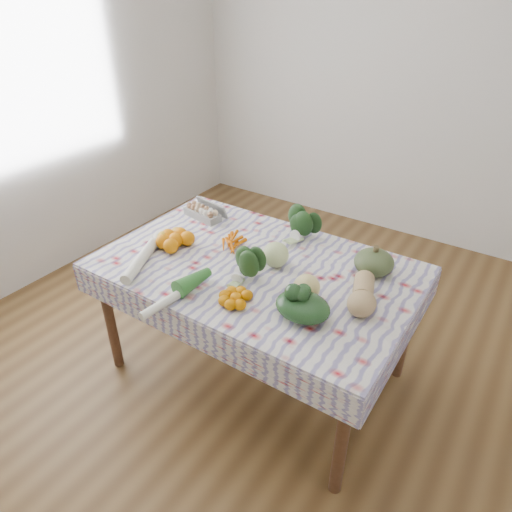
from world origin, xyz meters
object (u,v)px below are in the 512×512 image
kabocha_squash (374,262)px  egg_carton (202,213)px  cabbage (276,255)px  dining_table (256,278)px  grapefruit (306,287)px  butternut_squash (363,293)px

kabocha_squash → egg_carton: bearing=179.7°
egg_carton → cabbage: bearing=-8.6°
dining_table → kabocha_squash: 0.63m
dining_table → grapefruit: 0.41m
egg_carton → kabocha_squash: 1.14m
cabbage → dining_table: bearing=-148.9°
egg_carton → kabocha_squash: kabocha_squash is taller
egg_carton → dining_table: bearing=-15.5°
dining_table → egg_carton: bearing=154.9°
kabocha_squash → grapefruit: 0.43m
dining_table → butternut_squash: (0.60, -0.01, 0.15)m
kabocha_squash → grapefruit: size_ratio=1.58×
butternut_squash → kabocha_squash: bearing=82.8°
egg_carton → grapefruit: bearing=-12.7°
cabbage → butternut_squash: (0.51, -0.06, -0.00)m
butternut_squash → grapefruit: butternut_squash is taller
grapefruit → egg_carton: bearing=157.7°
dining_table → butternut_squash: bearing=-0.7°
kabocha_squash → cabbage: bearing=-154.4°
kabocha_squash → butternut_squash: (0.05, -0.28, -0.00)m
egg_carton → butternut_squash: bearing=-3.9°
egg_carton → grapefruit: grapefruit is taller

